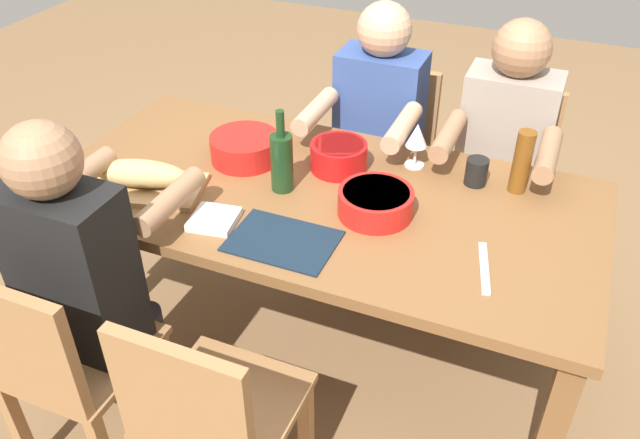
# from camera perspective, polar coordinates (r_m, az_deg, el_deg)

# --- Properties ---
(ground_plane) EXTENTS (8.00, 8.00, 0.00)m
(ground_plane) POSITION_cam_1_polar(r_m,az_deg,el_deg) (2.66, 0.00, -11.08)
(ground_plane) COLOR brown
(dining_table) EXTENTS (1.85, 0.90, 0.74)m
(dining_table) POSITION_cam_1_polar(r_m,az_deg,el_deg) (2.23, 0.00, 0.59)
(dining_table) COLOR brown
(dining_table) RESTS_ON ground_plane
(chair_far_right) EXTENTS (0.40, 0.40, 0.85)m
(chair_far_right) POSITION_cam_1_polar(r_m,az_deg,el_deg) (2.86, 15.60, 3.68)
(chair_far_right) COLOR #9E7044
(chair_far_right) RESTS_ON ground_plane
(diner_far_right) EXTENTS (0.41, 0.53, 1.20)m
(diner_far_right) POSITION_cam_1_polar(r_m,az_deg,el_deg) (2.59, 15.66, 5.73)
(diner_far_right) COLOR #2D2D38
(diner_far_right) RESTS_ON ground_plane
(chair_near_center) EXTENTS (0.40, 0.40, 0.85)m
(chair_near_center) POSITION_cam_1_polar(r_m,az_deg,el_deg) (1.85, -9.68, -16.81)
(chair_near_center) COLOR #9E7044
(chair_near_center) RESTS_ON ground_plane
(chair_near_left) EXTENTS (0.40, 0.40, 0.85)m
(chair_near_left) POSITION_cam_1_polar(r_m,az_deg,el_deg) (2.10, -21.93, -11.59)
(chair_near_left) COLOR #9E7044
(chair_near_left) RESTS_ON ground_plane
(diner_near_left) EXTENTS (0.41, 0.53, 1.20)m
(diner_near_left) POSITION_cam_1_polar(r_m,az_deg,el_deg) (2.05, -19.96, -4.15)
(diner_near_left) COLOR #2D2D38
(diner_near_left) RESTS_ON ground_plane
(chair_far_center) EXTENTS (0.40, 0.40, 0.85)m
(chair_far_center) POSITION_cam_1_polar(r_m,az_deg,el_deg) (2.94, 5.85, 5.82)
(chair_far_center) COLOR #9E7044
(chair_far_center) RESTS_ON ground_plane
(diner_far_center) EXTENTS (0.41, 0.53, 1.20)m
(diner_far_center) POSITION_cam_1_polar(r_m,az_deg,el_deg) (2.68, 4.91, 8.01)
(diner_far_center) COLOR #2D2D38
(diner_far_center) RESTS_ON ground_plane
(serving_bowl_salad) EXTENTS (0.24, 0.24, 0.09)m
(serving_bowl_salad) POSITION_cam_1_polar(r_m,az_deg,el_deg) (2.06, 4.92, 1.62)
(serving_bowl_salad) COLOR red
(serving_bowl_salad) RESTS_ON dining_table
(serving_bowl_greens) EXTENTS (0.25, 0.25, 0.09)m
(serving_bowl_greens) POSITION_cam_1_polar(r_m,az_deg,el_deg) (2.36, -6.64, 6.41)
(serving_bowl_greens) COLOR red
(serving_bowl_greens) RESTS_ON dining_table
(serving_bowl_fruit) EXTENTS (0.20, 0.20, 0.10)m
(serving_bowl_fruit) POSITION_cam_1_polar(r_m,az_deg,el_deg) (2.29, 1.56, 5.74)
(serving_bowl_fruit) COLOR red
(serving_bowl_fruit) RESTS_ON dining_table
(cutting_board) EXTENTS (0.44, 0.31, 0.02)m
(cutting_board) POSITION_cam_1_polar(r_m,az_deg,el_deg) (2.27, -15.27, 2.74)
(cutting_board) COLOR tan
(cutting_board) RESTS_ON dining_table
(bread_loaf) EXTENTS (0.34, 0.18, 0.09)m
(bread_loaf) POSITION_cam_1_polar(r_m,az_deg,el_deg) (2.24, -15.48, 3.92)
(bread_loaf) COLOR tan
(bread_loaf) RESTS_ON cutting_board
(wine_bottle) EXTENTS (0.08, 0.08, 0.29)m
(wine_bottle) POSITION_cam_1_polar(r_m,az_deg,el_deg) (2.15, -3.38, 5.17)
(wine_bottle) COLOR #193819
(wine_bottle) RESTS_ON dining_table
(beer_bottle) EXTENTS (0.06, 0.06, 0.22)m
(beer_bottle) POSITION_cam_1_polar(r_m,az_deg,el_deg) (2.24, 17.32, 4.85)
(beer_bottle) COLOR brown
(beer_bottle) RESTS_ON dining_table
(wine_glass) EXTENTS (0.08, 0.08, 0.17)m
(wine_glass) POSITION_cam_1_polar(r_m,az_deg,el_deg) (2.30, 8.51, 7.19)
(wine_glass) COLOR silver
(wine_glass) RESTS_ON dining_table
(cup_far_right) EXTENTS (0.08, 0.08, 0.09)m
(cup_far_right) POSITION_cam_1_polar(r_m,az_deg,el_deg) (2.27, 13.59, 4.11)
(cup_far_right) COLOR black
(cup_far_right) RESTS_ON dining_table
(placemat_near_center) EXTENTS (0.32, 0.23, 0.01)m
(placemat_near_center) POSITION_cam_1_polar(r_m,az_deg,el_deg) (1.96, -3.29, -1.89)
(placemat_near_center) COLOR #142333
(placemat_near_center) RESTS_ON dining_table
(carving_knife) EXTENTS (0.08, 0.23, 0.01)m
(carving_knife) POSITION_cam_1_polar(r_m,az_deg,el_deg) (1.92, 14.23, -4.13)
(carving_knife) COLOR silver
(carving_knife) RESTS_ON dining_table
(napkin_stack) EXTENTS (0.16, 0.16, 0.02)m
(napkin_stack) POSITION_cam_1_polar(r_m,az_deg,el_deg) (2.06, -9.29, 0.02)
(napkin_stack) COLOR white
(napkin_stack) RESTS_ON dining_table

